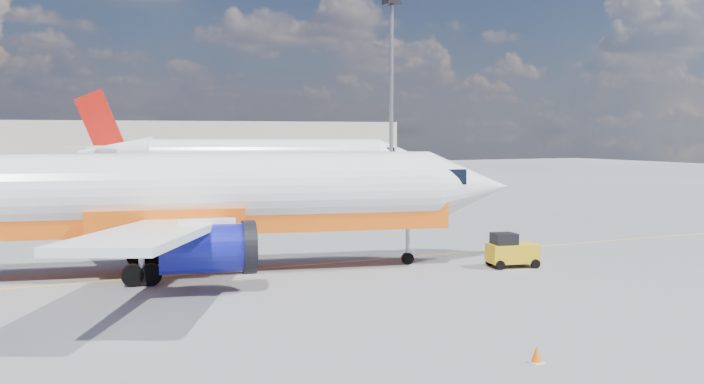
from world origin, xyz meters
name	(u,v)px	position (x,y,z in m)	size (l,w,h in m)	color
ground	(348,273)	(0.00, 0.00, 0.00)	(240.00, 240.00, 0.00)	slate
taxi_line	(323,264)	(0.00, 3.00, 0.01)	(70.00, 0.15, 0.01)	yellow
terminal_main	(145,151)	(5.00, 75.00, 4.00)	(70.00, 14.00, 8.00)	#B0A998
main_jet	(164,198)	(-7.78, 3.46, 3.60)	(35.84, 27.61, 10.81)	white
second_jet	(256,159)	(11.44, 47.56, 3.72)	(36.31, 27.39, 11.15)	white
gse_tug	(511,251)	(7.98, -1.86, 0.80)	(2.61, 1.95, 1.69)	black
traffic_cone	(537,354)	(-1.17, -15.22, 0.25)	(0.37, 0.37, 0.52)	white
floodlight_mast	(391,80)	(21.26, 35.12, 11.65)	(1.42, 1.42, 19.43)	#9899A0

